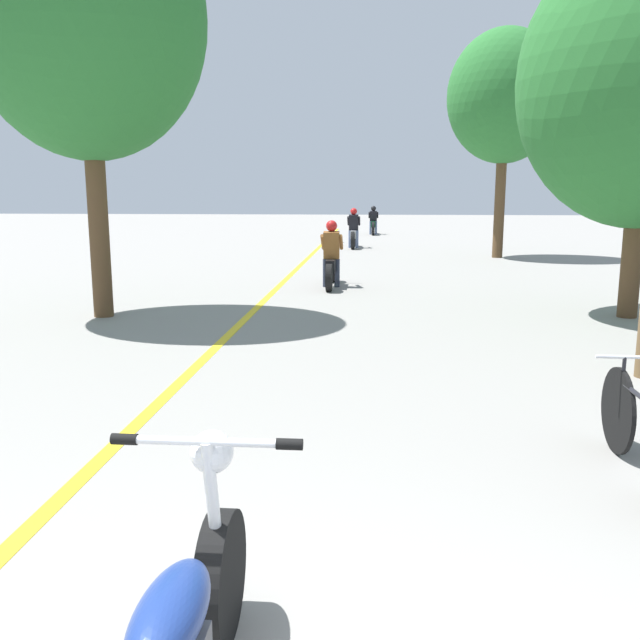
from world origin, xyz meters
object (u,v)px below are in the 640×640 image
object	(u,v)px
motorcycle_rider_mid	(354,233)
motorcycle_rider_lead	(331,262)
roadside_tree_right_far	(505,97)
motorcycle_rider_far	(373,223)
roadside_tree_left	(86,20)

from	to	relation	value
motorcycle_rider_mid	motorcycle_rider_lead	bearing A→B (deg)	-90.72
motorcycle_rider_lead	motorcycle_rider_mid	distance (m)	10.43
roadside_tree_right_far	motorcycle_rider_mid	distance (m)	7.18
roadside_tree_right_far	motorcycle_rider_far	xyz separation A→B (m)	(-3.97, 11.38, -4.34)
roadside_tree_right_far	motorcycle_rider_mid	xyz separation A→B (m)	(-4.66, 3.36, -4.31)
roadside_tree_right_far	motorcycle_rider_lead	xyz separation A→B (m)	(-4.79, -7.07, -4.32)
roadside_tree_right_far	motorcycle_rider_lead	distance (m)	9.57
motorcycle_rider_lead	motorcycle_rider_mid	world-z (taller)	motorcycle_rider_mid
motorcycle_rider_far	roadside_tree_right_far	bearing A→B (deg)	-70.77
motorcycle_rider_lead	motorcycle_rider_far	xyz separation A→B (m)	(0.82, 18.45, -0.02)
roadside_tree_right_far	roadside_tree_left	size ratio (longest dim) A/B	1.01
roadside_tree_left	motorcycle_rider_lead	distance (m)	6.69
motorcycle_rider_lead	motorcycle_rider_far	world-z (taller)	motorcycle_rider_lead
motorcycle_rider_lead	motorcycle_rider_far	bearing A→B (deg)	87.46
roadside_tree_left	motorcycle_rider_lead	world-z (taller)	roadside_tree_left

